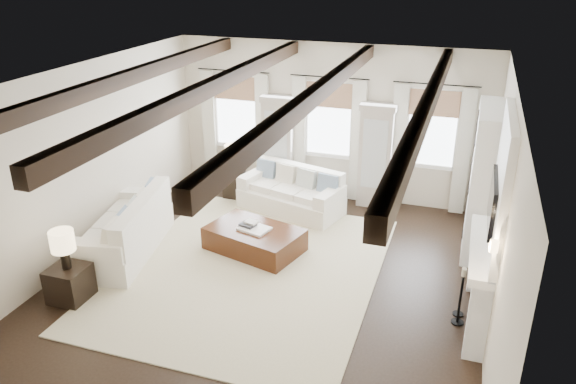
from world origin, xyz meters
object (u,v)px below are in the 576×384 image
(side_table_back, at_px, (234,184))
(ottoman, at_px, (255,240))
(sofa_left, at_px, (126,231))
(sofa_back, at_px, (292,194))
(side_table_front, at_px, (70,284))

(side_table_back, bearing_deg, ottoman, -58.10)
(ottoman, distance_m, side_table_back, 2.39)
(side_table_back, bearing_deg, sofa_left, -105.99)
(sofa_back, height_order, sofa_left, sofa_left)
(ottoman, relative_size, side_table_front, 2.95)
(sofa_back, distance_m, ottoman, 1.81)
(side_table_front, distance_m, side_table_back, 4.37)
(sofa_back, xyz_separation_m, side_table_front, (-2.16, -4.07, -0.08))
(sofa_back, xyz_separation_m, sofa_left, (-2.17, -2.56, 0.05))
(ottoman, bearing_deg, sofa_back, 101.82)
(side_table_front, bearing_deg, sofa_back, 62.07)
(sofa_left, relative_size, side_table_front, 4.64)
(ottoman, bearing_deg, side_table_back, 137.08)
(side_table_front, bearing_deg, side_table_back, 79.61)
(sofa_back, relative_size, side_table_back, 3.89)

